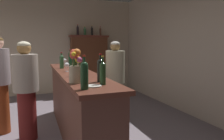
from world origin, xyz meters
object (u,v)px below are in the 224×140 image
at_px(wine_bottle_riesling, 75,66).
at_px(wine_bottle_merlot, 62,61).
at_px(cheese_plate, 94,86).
at_px(flower_arrangement, 75,66).
at_px(patron_in_navy, 0,81).
at_px(wine_glass_front, 67,65).
at_px(display_bottle_midright, 100,31).
at_px(wine_bottle_rose, 100,69).
at_px(wine_bottle_malbec, 70,58).
at_px(wine_bottle_pinot, 84,74).
at_px(wine_glass_rear, 78,61).
at_px(wine_glass_spare, 78,62).
at_px(display_bottle_midleft, 85,31).
at_px(display_cabinet, 89,63).
at_px(display_bottle_center, 92,31).
at_px(bar_counter, 77,105).
at_px(bartender, 115,79).
at_px(display_bottle_left, 78,30).
at_px(patron_near_entrance, 26,87).
at_px(wine_glass_mid, 65,60).
at_px(wine_bottle_syrah, 103,72).

relative_size(wine_bottle_riesling, wine_bottle_merlot, 1.09).
distance_m(wine_bottle_riesling, cheese_plate, 0.80).
bearing_deg(flower_arrangement, patron_in_navy, 122.36).
xyz_separation_m(wine_glass_front, display_bottle_midright, (1.49, 2.94, 0.72)).
bearing_deg(wine_bottle_rose, wine_bottle_malbec, 90.78).
xyz_separation_m(wine_bottle_pinot, wine_glass_rear, (0.34, 1.96, -0.03)).
xyz_separation_m(wine_glass_spare, display_bottle_midleft, (0.74, 2.57, 0.71)).
distance_m(display_cabinet, display_bottle_midright, 1.03).
height_order(wine_glass_front, cheese_plate, wine_glass_front).
bearing_deg(display_bottle_center, wine_bottle_merlot, -116.69).
bearing_deg(wine_bottle_riesling, bar_counter, 77.54).
bearing_deg(bartender, display_bottle_left, -88.64).
distance_m(bar_counter, wine_bottle_malbec, 1.18).
xyz_separation_m(wine_glass_rear, patron_near_entrance, (-0.91, -0.50, -0.34)).
relative_size(wine_bottle_riesling, display_bottle_midright, 1.10).
bearing_deg(bar_counter, flower_arrangement, -101.01).
bearing_deg(wine_glass_spare, wine_bottle_merlot, 161.62).
xyz_separation_m(cheese_plate, display_bottle_midleft, (0.93, 4.24, 0.81)).
xyz_separation_m(display_cabinet, patron_near_entrance, (-1.74, -2.87, -0.08)).
distance_m(wine_bottle_pinot, flower_arrangement, 0.36).
bearing_deg(bartender, wine_bottle_rose, 60.20).
xyz_separation_m(wine_glass_front, display_bottle_center, (1.22, 2.94, 0.73)).
bearing_deg(display_cabinet, wine_glass_spare, -108.59).
height_order(wine_glass_mid, bartender, bartender).
distance_m(patron_near_entrance, bartender, 1.56).
height_order(flower_arrangement, display_bottle_midright, display_bottle_midright).
relative_size(display_bottle_midleft, patron_in_navy, 0.17).
distance_m(display_bottle_left, display_bottle_center, 0.44).
bearing_deg(wine_bottle_rose, display_bottle_midright, 72.40).
distance_m(display_bottle_midleft, display_bottle_center, 0.22).
bearing_deg(patron_near_entrance, bartender, 34.42).
bearing_deg(wine_bottle_pinot, wine_bottle_rose, 51.67).
bearing_deg(bartender, wine_glass_front, 14.58).
bearing_deg(flower_arrangement, wine_bottle_rose, -4.26).
relative_size(wine_bottle_malbec, display_bottle_center, 1.07).
bearing_deg(patron_in_navy, wine_glass_mid, 65.91).
relative_size(cheese_plate, display_bottle_midright, 0.54).
distance_m(wine_glass_spare, display_bottle_left, 2.72).
distance_m(wine_bottle_merlot, patron_near_entrance, 0.80).
height_order(wine_glass_front, display_bottle_midleft, display_bottle_midleft).
height_order(bar_counter, bartender, bartender).
xyz_separation_m(patron_near_entrance, patron_in_navy, (-0.41, 0.42, 0.05)).
relative_size(display_cabinet, cheese_plate, 11.23).
height_order(cheese_plate, patron_near_entrance, patron_near_entrance).
height_order(bar_counter, display_bottle_left, display_bottle_left).
xyz_separation_m(wine_bottle_malbec, wine_bottle_merlot, (-0.22, -0.38, -0.02)).
height_order(wine_bottle_merlot, display_bottle_midleft, display_bottle_midleft).
distance_m(wine_bottle_syrah, wine_bottle_riesling, 0.74).
distance_m(wine_glass_front, display_bottle_center, 3.26).
height_order(display_cabinet, patron_in_navy, display_cabinet).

